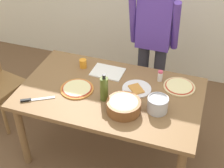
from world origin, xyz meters
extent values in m
plane|color=brown|center=(0.00, 0.00, 0.00)|extent=(8.00, 8.00, 0.00)
cube|color=brown|center=(0.00, 0.00, 0.74)|extent=(1.60, 0.96, 0.04)
cylinder|color=brown|center=(-0.72, -0.40, 0.36)|extent=(0.07, 0.07, 0.72)
cylinder|color=brown|center=(-0.72, 0.40, 0.36)|extent=(0.07, 0.07, 0.72)
cylinder|color=brown|center=(0.72, 0.40, 0.36)|extent=(0.07, 0.07, 0.72)
cylinder|color=#2D2D38|center=(0.11, 0.76, 0.42)|extent=(0.12, 0.12, 0.85)
cylinder|color=#2D2D38|center=(0.29, 0.76, 0.42)|extent=(0.12, 0.12, 0.85)
cube|color=#56389E|center=(0.20, 0.76, 1.12)|extent=(0.34, 0.20, 0.55)
cylinder|color=#56389E|center=(-0.01, 0.71, 1.12)|extent=(0.07, 0.21, 0.55)
cylinder|color=#56389E|center=(0.41, 0.71, 1.12)|extent=(0.07, 0.21, 0.55)
cube|color=olive|center=(-1.25, 0.06, 0.47)|extent=(0.47, 0.47, 0.05)
cylinder|color=olive|center=(-1.12, -0.14, 0.23)|extent=(0.04, 0.04, 0.45)
cylinder|color=olive|center=(-1.05, 0.20, 0.23)|extent=(0.04, 0.04, 0.45)
cylinder|color=olive|center=(-1.38, 0.26, 0.23)|extent=(0.04, 0.04, 0.45)
cylinder|color=beige|center=(0.57, 0.26, 0.77)|extent=(0.28, 0.28, 0.01)
cylinder|color=#B22D1E|center=(0.57, 0.26, 0.77)|extent=(0.25, 0.25, 0.00)
cylinder|color=beige|center=(0.57, 0.26, 0.78)|extent=(0.23, 0.23, 0.00)
cylinder|color=#C67A33|center=(-0.29, -0.06, 0.77)|extent=(0.30, 0.30, 0.01)
cylinder|color=#B22D1E|center=(-0.29, -0.06, 0.77)|extent=(0.26, 0.26, 0.00)
cylinder|color=beige|center=(-0.29, -0.06, 0.78)|extent=(0.24, 0.24, 0.00)
cylinder|color=white|center=(0.21, 0.11, 0.77)|extent=(0.26, 0.26, 0.01)
cube|color=#CC8438|center=(0.21, 0.09, 0.78)|extent=(0.17, 0.17, 0.01)
cylinder|color=brown|center=(0.19, -0.20, 0.81)|extent=(0.28, 0.28, 0.10)
ellipsoid|color=beige|center=(0.19, -0.20, 0.85)|extent=(0.25, 0.25, 0.05)
cylinder|color=#47561E|center=(-0.01, -0.11, 0.87)|extent=(0.07, 0.07, 0.22)
cylinder|color=black|center=(-0.01, -0.11, 1.00)|extent=(0.03, 0.03, 0.04)
cylinder|color=#B7B7BC|center=(0.44, -0.11, 0.82)|extent=(0.17, 0.17, 0.12)
torus|color=#A5A5AD|center=(0.44, -0.11, 0.88)|extent=(0.17, 0.17, 0.01)
cylinder|color=orange|center=(-0.38, 0.28, 0.80)|extent=(0.07, 0.07, 0.08)
cylinder|color=white|center=(0.38, 0.30, 0.81)|extent=(0.04, 0.04, 0.09)
cylinder|color=#D84C66|center=(0.38, 0.30, 0.86)|extent=(0.04, 0.04, 0.02)
cube|color=white|center=(-0.12, 0.27, 0.77)|extent=(0.30, 0.23, 0.01)
cube|color=silver|center=(-0.52, -0.28, 0.76)|extent=(0.20, 0.13, 0.01)
cube|color=black|center=(-0.64, -0.35, 0.77)|extent=(0.09, 0.07, 0.02)
camera|label=1|loc=(0.72, -2.07, 2.51)|focal=50.99mm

